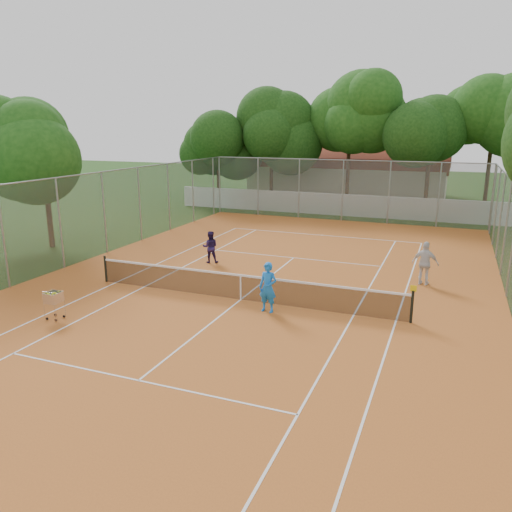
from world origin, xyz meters
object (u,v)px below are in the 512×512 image
at_px(player_far_right, 425,263).
at_px(ball_hopper, 54,305).
at_px(clubhouse, 349,172).
at_px(player_far_left, 210,247).
at_px(tennis_net, 241,287).
at_px(player_near, 268,287).

relative_size(player_far_right, ball_hopper, 1.74).
xyz_separation_m(clubhouse, player_far_left, (-1.33, -24.81, -1.44)).
xyz_separation_m(player_far_right, ball_hopper, (-10.94, -8.30, -0.37)).
bearing_deg(tennis_net, clubhouse, 93.95).
height_order(clubhouse, ball_hopper, clubhouse).
height_order(player_near, player_far_right, player_far_right).
xyz_separation_m(player_near, player_far_right, (4.73, 5.09, 0.01)).
height_order(player_near, ball_hopper, player_near).
bearing_deg(clubhouse, player_far_left, -93.06).
xyz_separation_m(player_near, player_far_left, (-4.65, 4.93, -0.12)).
bearing_deg(player_far_right, player_far_left, 7.46).
relative_size(clubhouse, player_far_right, 9.41).
height_order(tennis_net, player_far_right, player_far_right).
bearing_deg(player_far_left, clubhouse, -116.22).
bearing_deg(player_far_right, tennis_net, 42.18).
height_order(player_far_left, ball_hopper, player_far_left).
relative_size(tennis_net, ball_hopper, 11.84).
distance_m(clubhouse, player_near, 29.95).
height_order(clubhouse, player_near, clubhouse).
relative_size(clubhouse, player_far_left, 11.12).
relative_size(tennis_net, clubhouse, 0.72).
xyz_separation_m(clubhouse, player_near, (3.32, -29.74, -1.32)).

